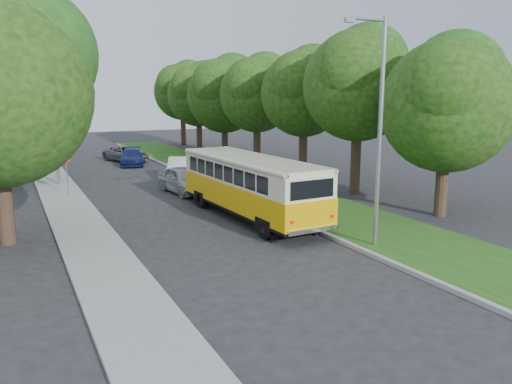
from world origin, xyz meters
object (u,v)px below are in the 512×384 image
lamppost_near (378,127)px  car_blue (132,157)px  vintage_bus (250,188)px  lamppost_far (52,117)px  car_grey (126,154)px  car_silver (184,180)px  car_white (180,168)px

lamppost_near → car_blue: 25.93m
car_blue → vintage_bus: bearing=-74.7°
lamppost_far → car_blue: bearing=48.7°
car_blue → lamppost_far: bearing=-118.2°
car_blue → car_grey: 2.35m
car_silver → car_grey: car_silver is taller
car_blue → car_grey: bearing=101.8°
lamppost_far → car_silver: size_ratio=1.73×
vintage_bus → car_white: vintage_bus is taller
vintage_bus → car_white: (0.55, 11.49, -0.69)m
vintage_bus → car_white: bearing=84.5°
lamppost_near → vintage_bus: lamppost_near is taller
car_silver → car_blue: size_ratio=1.00×
car_white → car_grey: bearing=118.1°
car_silver → car_white: 4.71m
lamppost_far → vintage_bus: bearing=-61.2°
lamppost_far → car_grey: lamppost_far is taller
lamppost_far → car_silver: lamppost_far is taller
lamppost_near → car_white: size_ratio=1.84×
car_grey → car_white: bearing=-102.5°
car_silver → car_white: car_silver is taller
lamppost_far → vintage_bus: lamppost_far is taller
lamppost_near → car_silver: lamppost_near is taller
vintage_bus → car_silver: (-0.72, 6.96, -0.67)m
lamppost_far → car_white: size_ratio=1.73×
car_silver → car_grey: bearing=84.2°
vintage_bus → car_silver: bearing=93.2°
lamppost_far → vintage_bus: size_ratio=0.79×
lamppost_near → vintage_bus: size_ratio=0.84×
car_silver → car_white: (1.27, 4.53, -0.02)m
car_silver → car_blue: (-0.02, 12.60, -0.11)m
car_blue → car_grey: (0.05, 2.35, -0.00)m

